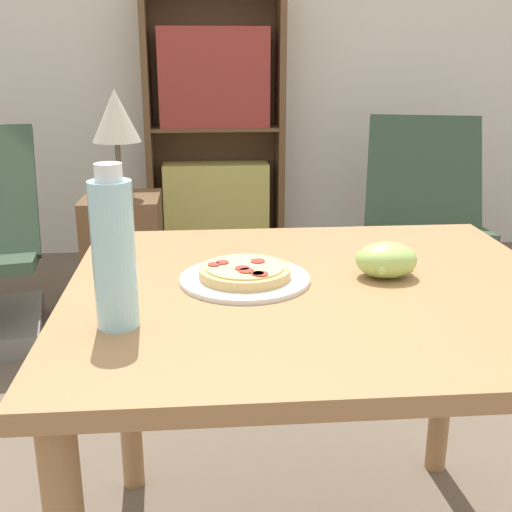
{
  "coord_description": "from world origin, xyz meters",
  "views": [
    {
      "loc": [
        -0.31,
        -1.31,
        1.19
      ],
      "look_at": [
        -0.21,
        -0.09,
        0.8
      ],
      "focal_mm": 45.0,
      "sensor_mm": 36.0,
      "label": 1
    }
  ],
  "objects_px": {
    "side_table": "(125,259)",
    "drink_bottle": "(114,252)",
    "table_lamp": "(116,121)",
    "grape_bunch": "(387,260)",
    "bookshelf": "(215,140)",
    "pizza_on_plate": "(245,275)",
    "lounge_chair_far": "(422,241)"
  },
  "relations": [
    {
      "from": "pizza_on_plate",
      "to": "side_table",
      "type": "relative_size",
      "value": 0.46
    },
    {
      "from": "drink_bottle",
      "to": "side_table",
      "type": "relative_size",
      "value": 0.48
    },
    {
      "from": "lounge_chair_far",
      "to": "bookshelf",
      "type": "distance_m",
      "value": 1.33
    },
    {
      "from": "grape_bunch",
      "to": "lounge_chair_far",
      "type": "height_order",
      "value": "lounge_chair_far"
    },
    {
      "from": "bookshelf",
      "to": "pizza_on_plate",
      "type": "bearing_deg",
      "value": -89.92
    },
    {
      "from": "pizza_on_plate",
      "to": "side_table",
      "type": "distance_m",
      "value": 1.72
    },
    {
      "from": "drink_bottle",
      "to": "lounge_chair_far",
      "type": "bearing_deg",
      "value": 57.98
    },
    {
      "from": "drink_bottle",
      "to": "lounge_chair_far",
      "type": "relative_size",
      "value": 0.32
    },
    {
      "from": "grape_bunch",
      "to": "table_lamp",
      "type": "height_order",
      "value": "table_lamp"
    },
    {
      "from": "pizza_on_plate",
      "to": "drink_bottle",
      "type": "xyz_separation_m",
      "value": [
        -0.23,
        -0.21,
        0.12
      ]
    },
    {
      "from": "pizza_on_plate",
      "to": "table_lamp",
      "type": "relative_size",
      "value": 0.58
    },
    {
      "from": "lounge_chair_far",
      "to": "table_lamp",
      "type": "distance_m",
      "value": 1.6
    },
    {
      "from": "lounge_chair_far",
      "to": "bookshelf",
      "type": "height_order",
      "value": "bookshelf"
    },
    {
      "from": "drink_bottle",
      "to": "grape_bunch",
      "type": "bearing_deg",
      "value": 21.77
    },
    {
      "from": "lounge_chair_far",
      "to": "table_lamp",
      "type": "bearing_deg",
      "value": -157.35
    },
    {
      "from": "bookshelf",
      "to": "side_table",
      "type": "height_order",
      "value": "bookshelf"
    },
    {
      "from": "side_table",
      "to": "table_lamp",
      "type": "bearing_deg",
      "value": -90.0
    },
    {
      "from": "side_table",
      "to": "bookshelf",
      "type": "bearing_deg",
      "value": 64.66
    },
    {
      "from": "side_table",
      "to": "grape_bunch",
      "type": "bearing_deg",
      "value": -64.83
    },
    {
      "from": "lounge_chair_far",
      "to": "bookshelf",
      "type": "bearing_deg",
      "value": 159.04
    },
    {
      "from": "bookshelf",
      "to": "table_lamp",
      "type": "relative_size",
      "value": 3.34
    },
    {
      "from": "side_table",
      "to": "drink_bottle",
      "type": "bearing_deg",
      "value": -83.2
    },
    {
      "from": "side_table",
      "to": "table_lamp",
      "type": "relative_size",
      "value": 1.25
    },
    {
      "from": "drink_bottle",
      "to": "bookshelf",
      "type": "xyz_separation_m",
      "value": [
        0.23,
        2.73,
        -0.16
      ]
    },
    {
      "from": "side_table",
      "to": "table_lamp",
      "type": "height_order",
      "value": "table_lamp"
    },
    {
      "from": "side_table",
      "to": "pizza_on_plate",
      "type": "bearing_deg",
      "value": -74.31
    },
    {
      "from": "pizza_on_plate",
      "to": "bookshelf",
      "type": "xyz_separation_m",
      "value": [
        -0.0,
        2.53,
        -0.04
      ]
    },
    {
      "from": "pizza_on_plate",
      "to": "table_lamp",
      "type": "height_order",
      "value": "table_lamp"
    },
    {
      "from": "bookshelf",
      "to": "table_lamp",
      "type": "bearing_deg",
      "value": -115.34
    },
    {
      "from": "drink_bottle",
      "to": "table_lamp",
      "type": "xyz_separation_m",
      "value": [
        -0.21,
        1.8,
        0.04
      ]
    },
    {
      "from": "grape_bunch",
      "to": "bookshelf",
      "type": "xyz_separation_m",
      "value": [
        -0.3,
        2.52,
        -0.07
      ]
    },
    {
      "from": "table_lamp",
      "to": "side_table",
      "type": "bearing_deg",
      "value": 90.0
    }
  ]
}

